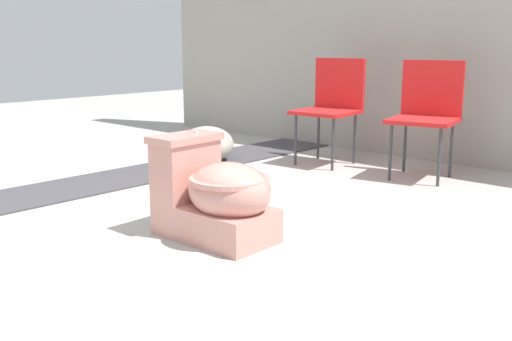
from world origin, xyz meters
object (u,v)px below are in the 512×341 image
(toilet, at_px, (216,196))
(folding_chair_middle, at_px, (428,106))
(folding_chair_left, at_px, (333,99))
(boulder_near, at_px, (206,144))

(toilet, bearing_deg, folding_chair_middle, 85.65)
(toilet, relative_size, folding_chair_left, 0.77)
(folding_chair_middle, xyz_separation_m, boulder_near, (-1.54, -0.74, -0.37))
(toilet, bearing_deg, boulder_near, 137.04)
(toilet, relative_size, boulder_near, 1.39)
(toilet, distance_m, folding_chair_middle, 2.03)
(toilet, distance_m, folding_chair_left, 2.10)
(boulder_near, bearing_deg, folding_chair_left, 42.58)
(folding_chair_middle, height_order, boulder_near, folding_chair_middle)
(folding_chair_left, height_order, boulder_near, folding_chair_left)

